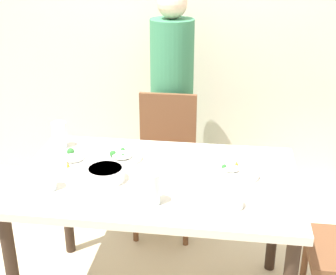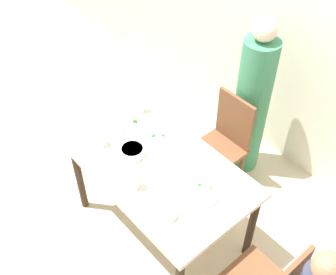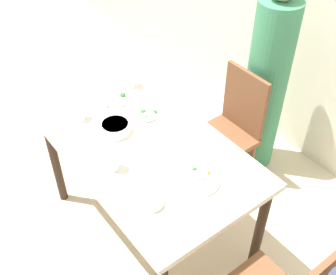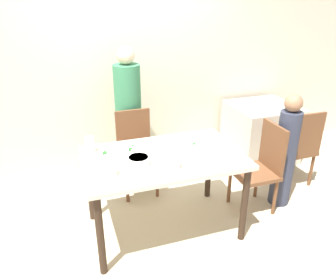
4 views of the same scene
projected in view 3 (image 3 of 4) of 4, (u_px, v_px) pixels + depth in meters
The scene contains 14 objects.
ground_plane at pixel (152, 227), 2.98m from camera, with size 10.00×10.00×0.00m, color beige.
dining_table at pixel (149, 159), 2.52m from camera, with size 1.37×0.85×0.77m.
chair_adult_spot at pixel (231, 128), 3.04m from camera, with size 0.40×0.40×0.91m.
person_adult at pixel (266, 85), 3.02m from camera, with size 0.30×0.30×1.55m.
bowl_curry at pixel (115, 127), 2.54m from camera, with size 0.18×0.18×0.06m.
plate_rice_adult at pixel (116, 102), 2.77m from camera, with size 0.27×0.27×0.06m.
plate_rice_child at pixel (198, 179), 2.26m from camera, with size 0.24×0.24×0.05m.
plate_noodles at pixel (149, 117), 2.65m from camera, with size 0.21×0.21×0.05m.
bowl_rice_small at pixel (152, 202), 2.13m from camera, with size 0.12×0.12×0.04m.
glass_water_tall at pixel (130, 77), 2.88m from camera, with size 0.08×0.08×0.14m.
glass_water_short at pixel (78, 112), 2.62m from camera, with size 0.08×0.08×0.12m.
glass_water_center at pixel (112, 159), 2.29m from camera, with size 0.07×0.07×0.14m.
napkin_folded at pixel (213, 142), 2.50m from camera, with size 0.14×0.14×0.01m.
fork_steel at pixel (166, 240), 1.98m from camera, with size 0.17×0.10×0.01m.
Camera 3 is at (1.50, -1.00, 2.46)m, focal length 45.00 mm.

